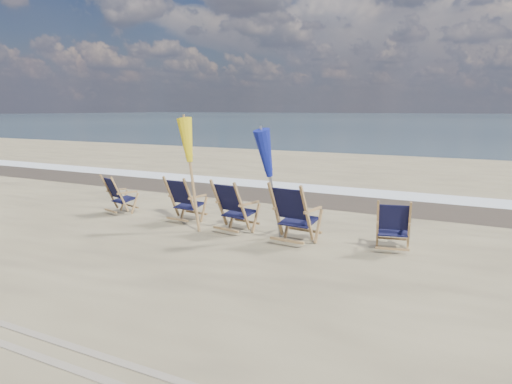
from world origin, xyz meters
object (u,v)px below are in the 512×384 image
beach_chair_1 (191,201)px  beach_chair_0 (120,196)px  beach_chair_4 (409,227)px  beach_chair_2 (242,209)px  umbrella_yellow (192,145)px  umbrella_blue (273,157)px  beach_chair_3 (307,216)px

beach_chair_1 → beach_chair_0: bearing=7.5°
beach_chair_1 → beach_chair_4: (4.34, 0.05, -0.04)m
beach_chair_2 → umbrella_yellow: bearing=11.7°
beach_chair_4 → beach_chair_1: bearing=-13.1°
beach_chair_4 → umbrella_blue: bearing=-8.0°
beach_chair_0 → beach_chair_3: beach_chair_3 is taller
beach_chair_0 → umbrella_blue: umbrella_blue is taller
beach_chair_2 → umbrella_yellow: 1.58m
beach_chair_0 → beach_chair_4: beach_chair_4 is taller
beach_chair_1 → beach_chair_4: size_ratio=1.10×
umbrella_yellow → umbrella_blue: bearing=4.2°
beach_chair_0 → umbrella_yellow: 2.49m
beach_chair_1 → umbrella_blue: bearing=179.8°
umbrella_blue → beach_chair_0: bearing=178.2°
beach_chair_2 → beach_chair_3: bearing=-177.0°
beach_chair_1 → beach_chair_2: 1.39m
beach_chair_1 → beach_chair_4: beach_chair_1 is taller
umbrella_yellow → umbrella_blue: size_ratio=1.08×
beach_chair_0 → beach_chair_1: size_ratio=0.91×
beach_chair_2 → beach_chair_4: 2.99m
beach_chair_1 → beach_chair_3: 2.77m
beach_chair_2 → umbrella_blue: umbrella_blue is taller
beach_chair_2 → umbrella_blue: 1.16m
beach_chair_0 → beach_chair_4: 6.22m
beach_chair_0 → beach_chair_2: bearing=-165.6°
beach_chair_4 → umbrella_blue: size_ratio=0.44×
beach_chair_1 → beach_chair_2: bearing=174.0°
beach_chair_2 → beach_chair_3: size_ratio=0.94×
umbrella_yellow → umbrella_blue: 1.69m
beach_chair_0 → beach_chair_2: (3.25, -0.21, 0.07)m
beach_chair_3 → beach_chair_4: 1.68m
beach_chair_2 → umbrella_blue: bearing=-162.0°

